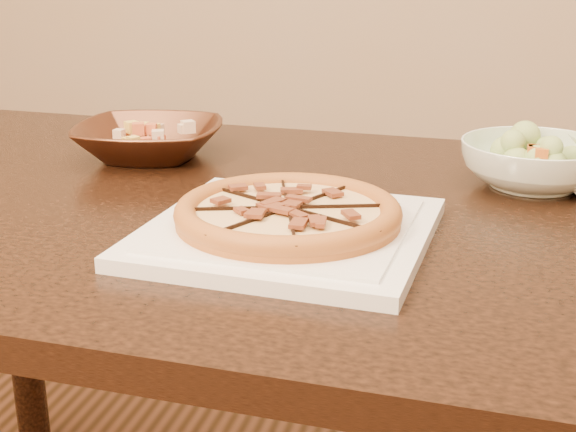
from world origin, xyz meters
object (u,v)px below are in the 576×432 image
object	(u,v)px
salad_bowl	(534,164)
plate	(288,231)
pizza	(288,213)
dining_table	(234,264)
bronze_bowl	(149,141)

from	to	relation	value
salad_bowl	plate	bearing A→B (deg)	-133.22
plate	pizza	size ratio (longest dim) A/B	1.28
dining_table	salad_bowl	bearing A→B (deg)	22.36
plate	pizza	xyz separation A→B (m)	(-0.00, 0.00, 0.02)
dining_table	pizza	xyz separation A→B (m)	(0.12, -0.14, 0.13)
plate	salad_bowl	world-z (taller)	salad_bowl
salad_bowl	pizza	bearing A→B (deg)	-133.22
pizza	bronze_bowl	xyz separation A→B (m)	(-0.32, 0.32, -0.00)
plate	salad_bowl	xyz separation A→B (m)	(0.29, 0.31, 0.02)
plate	bronze_bowl	distance (m)	0.46
plate	bronze_bowl	size ratio (longest dim) A/B	1.46
pizza	salad_bowl	xyz separation A→B (m)	(0.29, 0.31, -0.00)
dining_table	salad_bowl	world-z (taller)	salad_bowl
plate	bronze_bowl	bearing A→B (deg)	135.19
dining_table	plate	distance (m)	0.21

